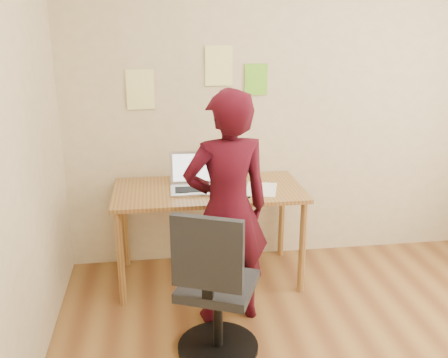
{
  "coord_description": "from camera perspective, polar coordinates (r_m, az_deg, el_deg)",
  "views": [
    {
      "loc": [
        -1.04,
        -2.1,
        1.95
      ],
      "look_at": [
        -0.6,
        0.95,
        0.95
      ],
      "focal_mm": 40.0,
      "sensor_mm": 36.0,
      "label": 1
    }
  ],
  "objects": [
    {
      "name": "paper_sheet",
      "position": [
        3.7,
        4.26,
        -1.15
      ],
      "size": [
        0.3,
        0.37,
        0.0
      ],
      "primitive_type": "cube",
      "rotation": [
        0.0,
        0.0,
        -0.28
      ],
      "color": "white",
      "rests_on": "desk"
    },
    {
      "name": "office_chair",
      "position": [
        2.98,
        -1.05,
        -13.19
      ],
      "size": [
        0.55,
        0.56,
        0.96
      ],
      "rotation": [
        0.0,
        0.0,
        -0.41
      ],
      "color": "black",
      "rests_on": "ground"
    },
    {
      "name": "wall_note_right",
      "position": [
        3.95,
        3.68,
        11.28
      ],
      "size": [
        0.18,
        0.0,
        0.24
      ],
      "primitive_type": "cube",
      "color": "#70C92D",
      "rests_on": "room"
    },
    {
      "name": "phone",
      "position": [
        3.54,
        2.13,
        -1.96
      ],
      "size": [
        0.11,
        0.12,
        0.01
      ],
      "rotation": [
        0.0,
        0.0,
        0.56
      ],
      "color": "black",
      "rests_on": "desk"
    },
    {
      "name": "wall_note_mid",
      "position": [
        3.89,
        -0.6,
        12.8
      ],
      "size": [
        0.21,
        0.0,
        0.3
      ],
      "primitive_type": "cube",
      "color": "#FFF798",
      "rests_on": "room"
    },
    {
      "name": "laptop",
      "position": [
        3.69,
        -3.39,
        -0.34
      ],
      "size": [
        0.37,
        0.33,
        0.26
      ],
      "rotation": [
        0.0,
        0.0,
        -0.03
      ],
      "color": "#AFAFB6",
      "rests_on": "desk"
    },
    {
      "name": "wall_note_left",
      "position": [
        3.88,
        -9.54,
        10.05
      ],
      "size": [
        0.21,
        0.0,
        0.3
      ],
      "primitive_type": "cube",
      "color": "#FFF798",
      "rests_on": "room"
    },
    {
      "name": "desk",
      "position": [
        3.74,
        -1.77,
        -2.36
      ],
      "size": [
        1.4,
        0.7,
        0.74
      ],
      "color": "olive",
      "rests_on": "ground"
    },
    {
      "name": "room",
      "position": [
        2.42,
        17.62,
        2.76
      ],
      "size": [
        3.58,
        3.58,
        2.78
      ],
      "color": "brown",
      "rests_on": "ground"
    },
    {
      "name": "person",
      "position": [
        3.19,
        0.36,
        -3.54
      ],
      "size": [
        0.62,
        0.46,
        1.56
      ],
      "primitive_type": "imported",
      "rotation": [
        0.0,
        0.0,
        3.3
      ],
      "color": "#350711",
      "rests_on": "ground"
    }
  ]
}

